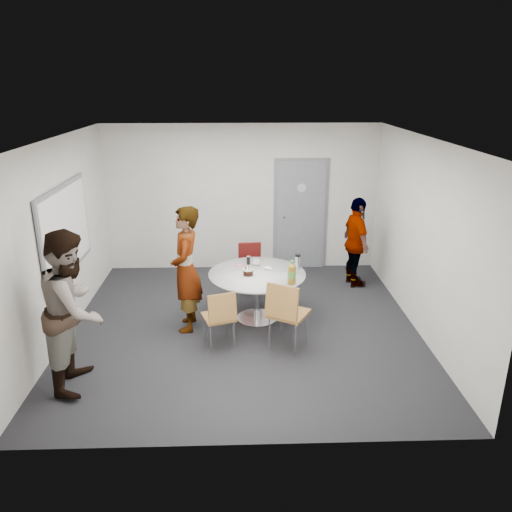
{
  "coord_description": "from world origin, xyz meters",
  "views": [
    {
      "loc": [
        -0.04,
        -6.54,
        3.42
      ],
      "look_at": [
        0.19,
        0.25,
        1.01
      ],
      "focal_mm": 35.0,
      "sensor_mm": 36.0,
      "label": 1
    }
  ],
  "objects_px": {
    "chair_near_right": "(286,309)",
    "person_left": "(73,309)",
    "table": "(260,280)",
    "chair_near_left": "(220,314)",
    "person_right": "(356,242)",
    "whiteboard": "(66,230)",
    "person_main": "(186,269)",
    "chair_far": "(250,263)",
    "door": "(301,215)"
  },
  "relations": [
    {
      "from": "chair_near_right",
      "to": "table",
      "type": "bearing_deg",
      "value": 137.79
    },
    {
      "from": "whiteboard",
      "to": "person_main",
      "type": "distance_m",
      "value": 1.75
    },
    {
      "from": "door",
      "to": "chair_far",
      "type": "height_order",
      "value": "door"
    },
    {
      "from": "person_left",
      "to": "person_main",
      "type": "bearing_deg",
      "value": -41.45
    },
    {
      "from": "door",
      "to": "person_left",
      "type": "relative_size",
      "value": 1.12
    },
    {
      "from": "whiteboard",
      "to": "chair_near_right",
      "type": "relative_size",
      "value": 1.95
    },
    {
      "from": "whiteboard",
      "to": "person_right",
      "type": "bearing_deg",
      "value": 16.87
    },
    {
      "from": "whiteboard",
      "to": "chair_far",
      "type": "xyz_separation_m",
      "value": [
        2.59,
        1.13,
        -0.94
      ]
    },
    {
      "from": "person_main",
      "to": "chair_near_right",
      "type": "bearing_deg",
      "value": 61.59
    },
    {
      "from": "person_main",
      "to": "person_left",
      "type": "height_order",
      "value": "person_left"
    },
    {
      "from": "door",
      "to": "person_left",
      "type": "xyz_separation_m",
      "value": [
        -3.05,
        -3.8,
        -0.08
      ]
    },
    {
      "from": "person_right",
      "to": "chair_near_right",
      "type": "bearing_deg",
      "value": 138.71
    },
    {
      "from": "door",
      "to": "person_left",
      "type": "distance_m",
      "value": 4.87
    },
    {
      "from": "whiteboard",
      "to": "table",
      "type": "relative_size",
      "value": 1.33
    },
    {
      "from": "chair_near_right",
      "to": "chair_far",
      "type": "distance_m",
      "value": 2.05
    },
    {
      "from": "table",
      "to": "person_main",
      "type": "xyz_separation_m",
      "value": [
        -1.04,
        -0.22,
        0.26
      ]
    },
    {
      "from": "chair_near_left",
      "to": "chair_near_right",
      "type": "height_order",
      "value": "chair_near_right"
    },
    {
      "from": "whiteboard",
      "to": "table",
      "type": "distance_m",
      "value": 2.82
    },
    {
      "from": "chair_near_right",
      "to": "person_right",
      "type": "bearing_deg",
      "value": 87.16
    },
    {
      "from": "whiteboard",
      "to": "chair_near_left",
      "type": "distance_m",
      "value": 2.48
    },
    {
      "from": "table",
      "to": "chair_near_right",
      "type": "relative_size",
      "value": 1.46
    },
    {
      "from": "chair_near_right",
      "to": "whiteboard",
      "type": "bearing_deg",
      "value": -166.66
    },
    {
      "from": "chair_near_right",
      "to": "person_left",
      "type": "relative_size",
      "value": 0.52
    },
    {
      "from": "table",
      "to": "person_left",
      "type": "bearing_deg",
      "value": -144.53
    },
    {
      "from": "person_main",
      "to": "person_right",
      "type": "bearing_deg",
      "value": 117.91
    },
    {
      "from": "whiteboard",
      "to": "chair_near_right",
      "type": "xyz_separation_m",
      "value": [
        3.0,
        -0.88,
        -0.85
      ]
    },
    {
      "from": "chair_near_left",
      "to": "person_right",
      "type": "bearing_deg",
      "value": 24.73
    },
    {
      "from": "door",
      "to": "chair_near_left",
      "type": "height_order",
      "value": "door"
    },
    {
      "from": "person_main",
      "to": "whiteboard",
      "type": "bearing_deg",
      "value": -96.88
    },
    {
      "from": "person_main",
      "to": "person_left",
      "type": "bearing_deg",
      "value": -41.31
    },
    {
      "from": "chair_near_left",
      "to": "person_left",
      "type": "height_order",
      "value": "person_left"
    },
    {
      "from": "chair_near_right",
      "to": "person_right",
      "type": "relative_size",
      "value": 0.62
    },
    {
      "from": "door",
      "to": "table",
      "type": "bearing_deg",
      "value": -111.01
    },
    {
      "from": "whiteboard",
      "to": "person_main",
      "type": "xyz_separation_m",
      "value": [
        1.66,
        -0.17,
        -0.55
      ]
    },
    {
      "from": "table",
      "to": "person_right",
      "type": "relative_size",
      "value": 0.91
    },
    {
      "from": "door",
      "to": "chair_far",
      "type": "relative_size",
      "value": 2.51
    },
    {
      "from": "whiteboard",
      "to": "person_right",
      "type": "xyz_separation_m",
      "value": [
        4.41,
        1.34,
        -0.67
      ]
    },
    {
      "from": "whiteboard",
      "to": "person_right",
      "type": "distance_m",
      "value": 4.66
    },
    {
      "from": "person_left",
      "to": "person_right",
      "type": "distance_m",
      "value": 4.84
    },
    {
      "from": "chair_near_right",
      "to": "person_main",
      "type": "relative_size",
      "value": 0.54
    },
    {
      "from": "chair_near_right",
      "to": "chair_far",
      "type": "height_order",
      "value": "chair_near_right"
    },
    {
      "from": "table",
      "to": "chair_near_right",
      "type": "distance_m",
      "value": 0.97
    },
    {
      "from": "chair_far",
      "to": "person_main",
      "type": "height_order",
      "value": "person_main"
    },
    {
      "from": "chair_near_left",
      "to": "person_left",
      "type": "distance_m",
      "value": 1.84
    },
    {
      "from": "table",
      "to": "chair_near_left",
      "type": "relative_size",
      "value": 1.72
    },
    {
      "from": "chair_near_left",
      "to": "person_right",
      "type": "height_order",
      "value": "person_right"
    },
    {
      "from": "chair_near_left",
      "to": "chair_far",
      "type": "distance_m",
      "value": 1.97
    },
    {
      "from": "table",
      "to": "chair_near_left",
      "type": "distance_m",
      "value": 1.01
    },
    {
      "from": "table",
      "to": "chair_near_left",
      "type": "bearing_deg",
      "value": -123.57
    },
    {
      "from": "whiteboard",
      "to": "person_left",
      "type": "relative_size",
      "value": 1.0
    }
  ]
}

